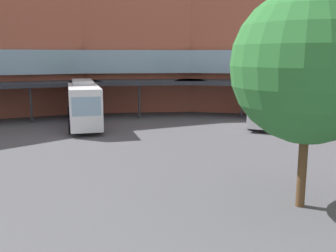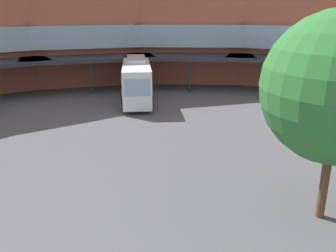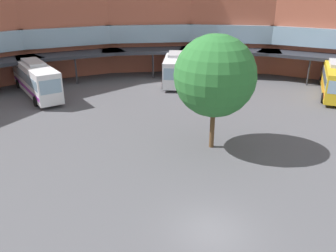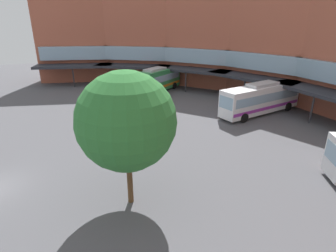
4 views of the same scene
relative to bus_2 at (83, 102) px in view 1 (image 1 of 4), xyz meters
name	(u,v)px [view 1 (image 1 of 4)]	position (x,y,z in m)	size (l,w,h in m)	color
station_building	(141,30)	(5.14, -2.30, 6.09)	(83.01, 38.50, 17.03)	#AD5942
bus_2	(83,102)	(0.00, 0.00, 0.00)	(4.08, 12.23, 3.96)	white
bus_3	(272,103)	(16.75, -1.94, -0.08)	(7.15, 9.91, 3.80)	white
plaza_tree	(309,66)	(10.58, -20.37, 3.66)	(6.02, 6.02, 8.68)	brown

